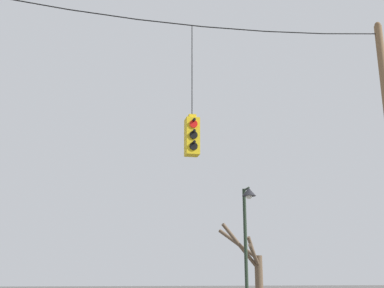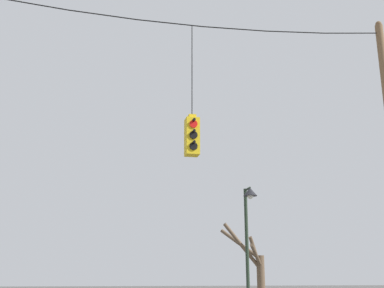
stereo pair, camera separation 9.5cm
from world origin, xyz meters
The scene contains 4 objects.
span_wire centered at (0.00, -0.03, 8.44)m, with size 12.44×0.03×0.43m.
traffic_light_over_intersection centered at (0.57, -0.03, 5.21)m, with size 0.34×0.58×3.61m.
street_lamp centered at (3.54, 4.59, 3.60)m, with size 0.48×0.83×4.83m.
bare_tree centered at (5.31, 9.12, 1.96)m, with size 1.94×2.64×4.05m.
Camera 2 is at (-1.80, -11.38, 1.76)m, focal length 45.00 mm.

